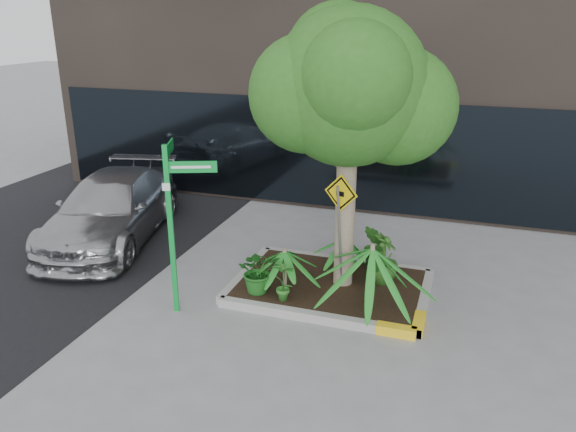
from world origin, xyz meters
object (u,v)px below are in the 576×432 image
(cattle_sign, at_px, (340,213))
(parked_car, at_px, (111,209))
(tree, at_px, (350,87))
(street_sign_post, at_px, (174,211))

(cattle_sign, bearing_deg, parked_car, -171.93)
(tree, relative_size, street_sign_post, 1.73)
(tree, distance_m, street_sign_post, 3.32)
(parked_car, height_order, cattle_sign, cattle_sign)
(parked_car, relative_size, cattle_sign, 2.32)
(tree, relative_size, cattle_sign, 2.38)
(tree, height_order, parked_car, tree)
(tree, height_order, cattle_sign, tree)
(cattle_sign, bearing_deg, tree, 104.24)
(parked_car, relative_size, street_sign_post, 1.69)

